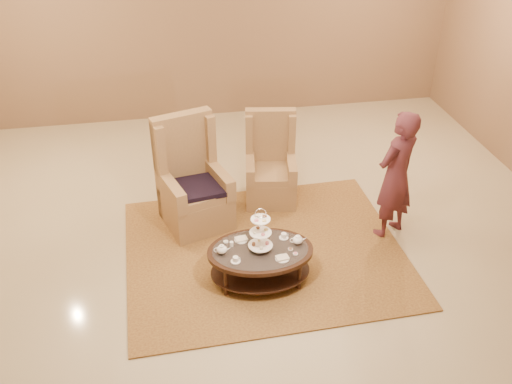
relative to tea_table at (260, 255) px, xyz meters
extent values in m
plane|color=#BBAE8B|center=(-0.02, 0.37, -0.34)|extent=(8.00, 8.00, 0.00)
cube|color=white|center=(-0.02, 0.37, -0.34)|extent=(8.00, 8.00, 0.02)
cube|color=#88674A|center=(-0.02, 4.37, 1.41)|extent=(8.00, 0.04, 3.50)
cube|color=olive|center=(0.14, 0.47, -0.33)|extent=(3.21, 2.70, 0.02)
cylinder|color=black|center=(-0.40, -0.18, -0.16)|extent=(0.05, 0.05, 0.37)
cylinder|color=black|center=(0.38, -0.22, -0.16)|extent=(0.05, 0.05, 0.37)
cylinder|color=black|center=(-0.38, 0.22, -0.16)|extent=(0.05, 0.05, 0.37)
cylinder|color=black|center=(0.40, 0.18, -0.16)|extent=(0.05, 0.05, 0.37)
cylinder|color=white|center=(0.00, 0.00, 0.31)|extent=(0.01, 0.01, 0.46)
torus|color=white|center=(0.00, 0.00, 0.54)|extent=(0.12, 0.01, 0.12)
cylinder|color=white|center=(0.00, 0.00, 0.13)|extent=(0.27, 0.27, 0.01)
cylinder|color=white|center=(0.00, 0.00, 0.30)|extent=(0.24, 0.24, 0.01)
cylinder|color=white|center=(0.00, 0.00, 0.47)|extent=(0.21, 0.21, 0.01)
cylinder|color=#D76E7D|center=(0.07, 0.00, 0.15)|extent=(0.04, 0.04, 0.03)
cylinder|color=#DCBE6E|center=(0.00, 0.07, 0.15)|extent=(0.04, 0.04, 0.03)
cylinder|color=brown|center=(-0.07, 0.00, 0.15)|extent=(0.04, 0.04, 0.03)
cylinder|color=beige|center=(0.00, -0.07, 0.15)|extent=(0.04, 0.04, 0.03)
ellipsoid|color=#DCBE6E|center=(0.06, 0.01, 0.32)|extent=(0.04, 0.04, 0.03)
ellipsoid|color=brown|center=(-0.02, 0.06, 0.32)|extent=(0.04, 0.04, 0.03)
ellipsoid|color=beige|center=(-0.06, -0.02, 0.32)|extent=(0.04, 0.04, 0.03)
ellipsoid|color=#D76E7D|center=(0.02, -0.06, 0.32)|extent=(0.04, 0.04, 0.03)
cube|color=brown|center=(0.05, 0.03, 0.48)|extent=(0.04, 0.03, 0.02)
cube|color=beige|center=(-0.03, 0.05, 0.48)|extent=(0.04, 0.03, 0.02)
cube|color=#D76E7D|center=(-0.05, -0.03, 0.48)|extent=(0.04, 0.03, 0.02)
cube|color=#DCBE6E|center=(0.03, -0.05, 0.48)|extent=(0.04, 0.03, 0.02)
ellipsoid|color=white|center=(-0.41, 0.00, 0.13)|extent=(0.12, 0.12, 0.09)
cylinder|color=white|center=(-0.41, 0.00, 0.18)|extent=(0.05, 0.05, 0.01)
sphere|color=white|center=(-0.41, 0.00, 0.19)|extent=(0.02, 0.02, 0.02)
cone|color=white|center=(-0.34, 0.00, 0.13)|extent=(0.07, 0.03, 0.05)
torus|color=white|center=(-0.46, 0.01, 0.13)|extent=(0.06, 0.01, 0.06)
ellipsoid|color=white|center=(0.41, 0.02, 0.13)|extent=(0.12, 0.12, 0.09)
cylinder|color=white|center=(0.41, 0.02, 0.18)|extent=(0.05, 0.05, 0.01)
sphere|color=white|center=(0.41, 0.02, 0.19)|extent=(0.02, 0.02, 0.02)
cone|color=white|center=(0.48, 0.02, 0.13)|extent=(0.07, 0.03, 0.05)
torus|color=white|center=(0.35, 0.03, 0.13)|extent=(0.06, 0.01, 0.06)
cylinder|color=white|center=(-0.29, -0.15, 0.08)|extent=(0.11, 0.11, 0.01)
cylinder|color=white|center=(-0.29, -0.15, 0.11)|extent=(0.06, 0.06, 0.05)
torus|color=white|center=(-0.25, -0.15, 0.11)|extent=(0.03, 0.01, 0.03)
cylinder|color=white|center=(0.29, 0.15, 0.08)|extent=(0.11, 0.11, 0.01)
cylinder|color=white|center=(0.29, 0.15, 0.11)|extent=(0.06, 0.06, 0.05)
torus|color=white|center=(0.32, 0.15, 0.11)|extent=(0.03, 0.01, 0.03)
cylinder|color=white|center=(-0.17, 0.19, 0.08)|extent=(0.16, 0.16, 0.01)
cube|color=beige|center=(-0.17, 0.19, 0.09)|extent=(0.14, 0.11, 0.02)
cylinder|color=white|center=(0.19, -0.20, 0.08)|extent=(0.16, 0.16, 0.01)
cube|color=beige|center=(0.19, -0.20, 0.09)|extent=(0.14, 0.11, 0.02)
cylinder|color=white|center=(-0.29, 0.11, 0.11)|extent=(0.04, 0.04, 0.06)
cylinder|color=white|center=(0.34, -0.15, 0.09)|extent=(0.05, 0.05, 0.01)
cylinder|color=#D76E7D|center=(0.34, -0.15, 0.09)|extent=(0.04, 0.04, 0.01)
cylinder|color=white|center=(0.31, -0.06, 0.09)|extent=(0.05, 0.05, 0.01)
cylinder|color=brown|center=(0.31, -0.06, 0.09)|extent=(0.04, 0.04, 0.01)
cylinder|color=white|center=(-0.34, 0.18, 0.09)|extent=(0.05, 0.05, 0.01)
cylinder|color=beige|center=(-0.34, 0.18, 0.09)|extent=(0.04, 0.04, 0.01)
cube|color=#9E774A|center=(-0.58, 1.18, -0.12)|extent=(0.92, 0.92, 0.44)
cube|color=#9E774A|center=(-0.56, 1.13, 0.15)|extent=(0.78, 0.78, 0.11)
cube|color=#9E774A|center=(-0.67, 1.47, 0.34)|extent=(0.75, 0.36, 1.37)
cube|color=#9E774A|center=(-0.96, 1.33, 0.66)|extent=(0.17, 0.25, 0.63)
cube|color=#9E774A|center=(-0.35, 1.52, 0.66)|extent=(0.17, 0.25, 0.63)
cube|color=#9E774A|center=(-0.85, 1.04, 0.24)|extent=(0.32, 0.67, 0.27)
cube|color=#9E774A|center=(-0.27, 1.22, 0.24)|extent=(0.32, 0.67, 0.27)
cube|color=black|center=(-0.55, 1.10, 0.23)|extent=(0.66, 0.61, 0.06)
cube|color=#9E774A|center=(0.43, 1.54, -0.15)|extent=(0.73, 0.73, 0.38)
cube|color=#9E774A|center=(0.42, 1.50, 0.08)|extent=(0.62, 0.62, 0.09)
cube|color=#9E774A|center=(0.47, 1.80, 0.25)|extent=(0.65, 0.23, 1.18)
cube|color=#9E774A|center=(0.19, 1.81, 0.52)|extent=(0.12, 0.21, 0.55)
cube|color=#9E774A|center=(0.73, 1.72, 0.52)|extent=(0.12, 0.21, 0.55)
cube|color=#9E774A|center=(0.16, 1.54, 0.16)|extent=(0.20, 0.58, 0.24)
cube|color=#9E774A|center=(0.68, 1.46, 0.16)|extent=(0.20, 0.58, 0.24)
imported|color=#53232B|center=(1.69, 0.59, 0.46)|extent=(0.70, 0.62, 1.60)
camera|label=1|loc=(-0.89, -4.64, 3.81)|focal=40.00mm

